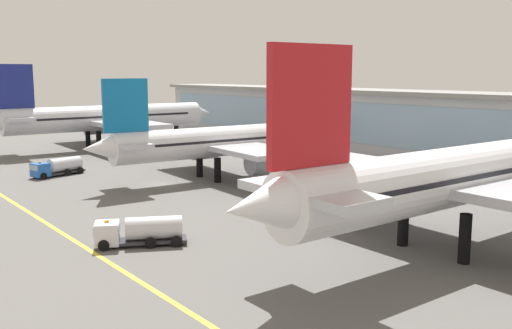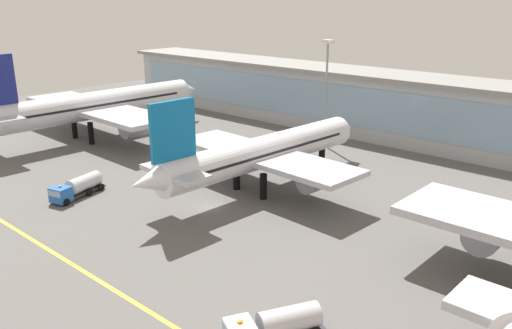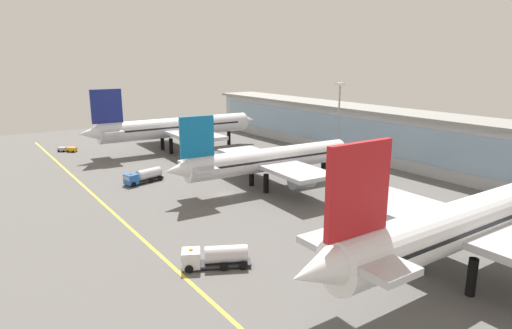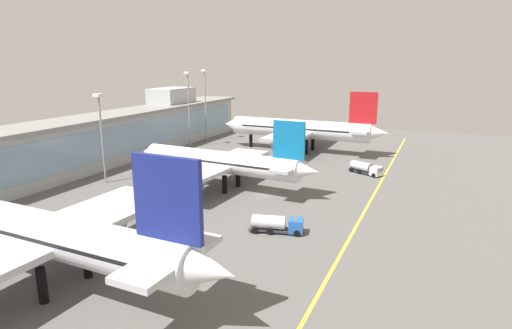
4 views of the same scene
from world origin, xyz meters
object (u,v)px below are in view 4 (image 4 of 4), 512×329
(baggage_tug_near, at_px, (366,168))
(apron_light_mast_west, at_px, (189,99))
(airliner_near_left, at_px, (44,234))
(fuel_tanker_truck, at_px, (278,224))
(airliner_far_right, at_px, (300,129))
(apron_light_mast_centre, at_px, (205,95))
(airliner_near_right, at_px, (221,162))
(apron_light_mast_east, at_px, (101,124))

(baggage_tug_near, bearing_deg, apron_light_mast_west, -163.32)
(airliner_near_left, distance_m, fuel_tanker_truck, 35.28)
(airliner_far_right, height_order, apron_light_mast_west, apron_light_mast_west)
(airliner_far_right, distance_m, apron_light_mast_centre, 37.74)
(airliner_far_right, bearing_deg, airliner_near_right, 85.81)
(airliner_near_left, relative_size, apron_light_mast_east, 2.63)
(airliner_far_right, xyz_separation_m, apron_light_mast_centre, (3.75, 36.39, 9.26))
(airliner_near_right, height_order, baggage_tug_near, airliner_near_right)
(airliner_near_left, distance_m, baggage_tug_near, 77.52)
(airliner_near_left, bearing_deg, fuel_tanker_truck, -125.38)
(airliner_near_right, relative_size, apron_light_mast_east, 2.22)
(apron_light_mast_east, bearing_deg, airliner_near_right, -75.21)
(airliner_near_left, relative_size, apron_light_mast_centre, 2.18)
(airliner_near_left, bearing_deg, apron_light_mast_west, -67.33)
(airliner_far_right, distance_m, fuel_tanker_truck, 66.60)
(airliner_far_right, distance_m, baggage_tug_near, 31.78)
(airliner_near_right, bearing_deg, apron_light_mast_east, 18.32)
(airliner_near_left, height_order, baggage_tug_near, airliner_near_left)
(fuel_tanker_truck, xyz_separation_m, apron_light_mast_centre, (67.85, 53.59, 14.82))
(airliner_far_right, xyz_separation_m, fuel_tanker_truck, (-64.10, -17.20, -5.55))
(airliner_near_left, bearing_deg, apron_light_mast_east, -53.56)
(airliner_near_right, distance_m, fuel_tanker_truck, 28.52)
(baggage_tug_near, bearing_deg, airliner_far_right, 168.39)
(baggage_tug_near, relative_size, apron_light_mast_west, 0.37)
(fuel_tanker_truck, bearing_deg, baggage_tug_near, 67.26)
(fuel_tanker_truck, height_order, apron_light_mast_centre, apron_light_mast_centre)
(airliner_near_left, height_order, apron_light_mast_centre, apron_light_mast_centre)
(airliner_near_left, bearing_deg, apron_light_mast_centre, -69.33)
(apron_light_mast_west, height_order, apron_light_mast_east, apron_light_mast_west)
(apron_light_mast_east, bearing_deg, baggage_tug_near, -59.34)
(apron_light_mast_centre, bearing_deg, airliner_near_left, -161.24)
(baggage_tug_near, xyz_separation_m, apron_light_mast_centre, (23.57, 60.61, 14.82))
(airliner_far_right, bearing_deg, apron_light_mast_west, 13.57)
(airliner_near_left, bearing_deg, baggage_tug_near, -109.43)
(airliner_near_left, xyz_separation_m, baggage_tug_near, (72.03, -28.14, -5.39))
(airliner_near_left, distance_m, apron_light_mast_west, 89.94)
(fuel_tanker_truck, relative_size, apron_light_mast_centre, 0.37)
(airliner_far_right, relative_size, baggage_tug_near, 5.90)
(airliner_near_right, bearing_deg, apron_light_mast_centre, -52.94)
(airliner_near_right, xyz_separation_m, apron_light_mast_west, (37.19, 31.80, 10.07))
(apron_light_mast_west, bearing_deg, baggage_tug_near, -101.00)
(airliner_far_right, bearing_deg, apron_light_mast_east, 60.13)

